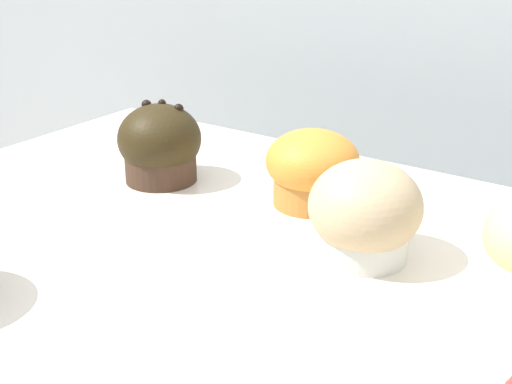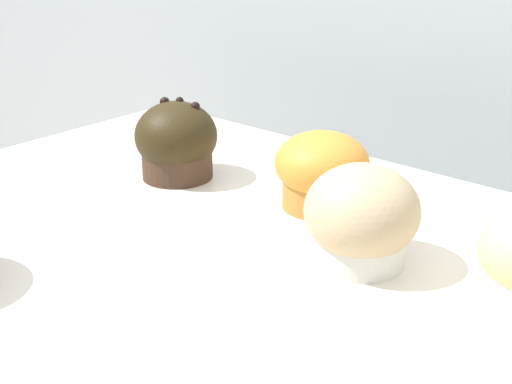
# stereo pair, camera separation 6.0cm
# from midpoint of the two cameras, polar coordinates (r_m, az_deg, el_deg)

# --- Properties ---
(muffin_back_left) EXTENTS (0.09, 0.09, 0.08)m
(muffin_back_left) POSITION_cam_midpoint_polar(r_m,az_deg,el_deg) (0.57, 11.42, -2.14)
(muffin_back_left) COLOR silver
(muffin_back_left) RESTS_ON display_counter
(muffin_back_right) EXTENTS (0.09, 0.09, 0.08)m
(muffin_back_right) POSITION_cam_midpoint_polar(r_m,az_deg,el_deg) (0.75, -4.11, 3.94)
(muffin_back_right) COLOR #402C1F
(muffin_back_right) RESTS_ON display_counter
(muffin_front_right) EXTENTS (0.09, 0.09, 0.07)m
(muffin_front_right) POSITION_cam_midpoint_polar(r_m,az_deg,el_deg) (0.68, 7.81, 1.66)
(muffin_front_right) COLOR #BF7934
(muffin_front_right) RESTS_ON display_counter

